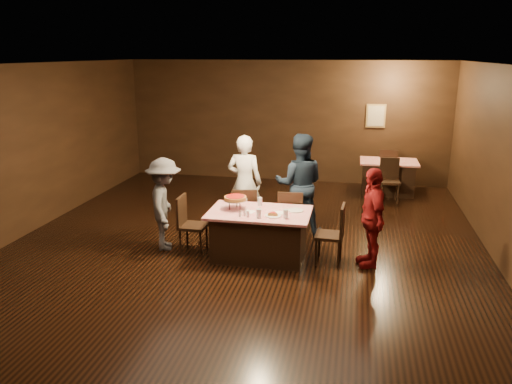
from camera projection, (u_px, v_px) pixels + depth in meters
room at (240, 123)px, 7.61m from camera, size 10.00×10.04×3.02m
main_table at (259, 235)px, 7.93m from camera, size 1.60×1.00×0.77m
back_table at (388, 177)px, 11.56m from camera, size 1.30×0.90×0.77m
chair_far_left at (245, 213)px, 8.69m from camera, size 0.49×0.49×0.95m
chair_far_right at (291, 216)px, 8.53m from camera, size 0.45×0.45×0.95m
chair_end_left at (193, 225)px, 8.11m from camera, size 0.42×0.42×0.95m
chair_end_right at (329, 234)px, 7.69m from camera, size 0.44×0.44×0.95m
chair_back_near at (390, 181)px, 10.88m from camera, size 0.45×0.45×0.95m
chair_back_far at (387, 168)px, 12.10m from camera, size 0.43×0.43×0.95m
diner_white_jacket at (245, 183)px, 9.12m from camera, size 0.66×0.46×1.76m
diner_navy_hoodie at (299, 184)px, 8.90m from camera, size 0.93×0.75×1.82m
diner_grey_knit at (165, 204)px, 8.19m from camera, size 0.86×1.13×1.54m
diner_red_shirt at (372, 217)px, 7.54m from camera, size 0.58×0.97×1.54m
pizza_stand at (235, 198)px, 7.90m from camera, size 0.38×0.38×0.22m
plate_with_slice at (273, 215)px, 7.60m from camera, size 0.25×0.25×0.06m
plate_empty at (295, 210)px, 7.86m from camera, size 0.25×0.25×0.01m
glass_front_left at (259, 213)px, 7.51m from camera, size 0.08×0.08×0.14m
glass_front_right at (286, 214)px, 7.48m from camera, size 0.08×0.08×0.14m
glass_back at (260, 202)px, 8.10m from camera, size 0.08×0.08×0.14m
condiments at (244, 213)px, 7.58m from camera, size 0.17×0.10×0.09m
napkin_center at (278, 213)px, 7.76m from camera, size 0.19×0.19×0.01m
napkin_left at (249, 212)px, 7.80m from camera, size 0.21×0.21×0.01m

